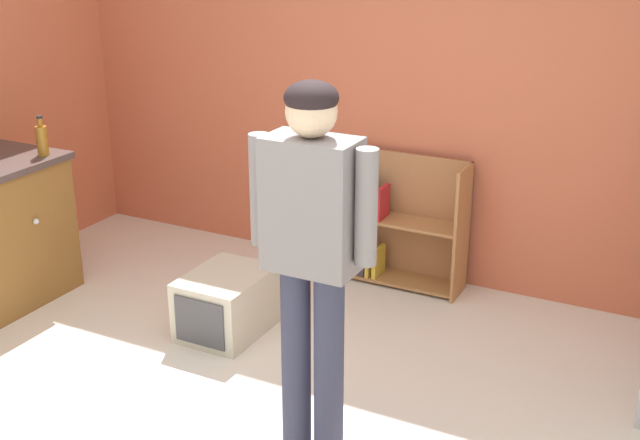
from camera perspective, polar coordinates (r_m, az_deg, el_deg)
name	(u,v)px	position (r m, az deg, el deg)	size (l,w,h in m)	color
back_wall	(429,74)	(5.26, 7.53, 9.94)	(5.20, 0.06, 2.70)	#CE6648
bookshelf	(397,227)	(5.40, 5.33, -0.50)	(0.80, 0.28, 0.85)	#B07544
standing_person	(312,243)	(3.39, -0.56, -1.60)	(0.57, 0.22, 1.70)	#353852
pet_carrier	(227,303)	(4.82, -6.44, -5.71)	(0.42, 0.55, 0.36)	beige
amber_bottle	(42,139)	(5.32, -18.59, 5.28)	(0.07, 0.07, 0.25)	#9E661E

